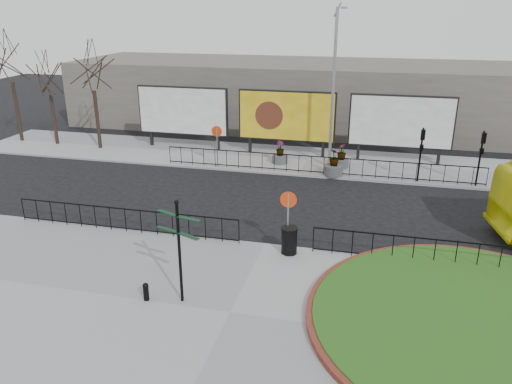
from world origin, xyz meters
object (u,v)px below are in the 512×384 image
(lamp_post, at_px, (333,87))
(fingerpost_sign, at_px, (179,242))
(billboard_mid, at_px, (287,116))
(planter_b, at_px, (334,166))
(bollard, at_px, (146,291))
(litter_bin, at_px, (289,240))
(planter_c, at_px, (341,159))
(planter_a, at_px, (280,155))

(lamp_post, distance_m, fingerpost_sign, 16.26)
(billboard_mid, relative_size, planter_b, 4.04)
(bollard, xyz_separation_m, litter_bin, (3.98, 4.37, 0.20))
(planter_b, bearing_deg, planter_c, 79.42)
(lamp_post, height_order, bollard, lamp_post)
(litter_bin, bearing_deg, planter_c, 84.62)
(billboard_mid, xyz_separation_m, planter_a, (-0.00, -2.01, -2.00))
(planter_b, bearing_deg, litter_bin, -94.54)
(planter_a, relative_size, planter_c, 0.96)
(fingerpost_sign, height_order, bollard, fingerpost_sign)
(lamp_post, bearing_deg, litter_bin, -91.98)
(lamp_post, height_order, fingerpost_sign, lamp_post)
(planter_c, bearing_deg, lamp_post, 180.00)
(billboard_mid, height_order, lamp_post, lamp_post)
(bollard, distance_m, planter_b, 15.14)
(lamp_post, relative_size, planter_c, 6.47)
(fingerpost_sign, xyz_separation_m, bollard, (-1.16, -0.23, -1.80))
(billboard_mid, relative_size, planter_a, 4.50)
(bollard, relative_size, planter_a, 0.46)
(billboard_mid, distance_m, lamp_post, 4.23)
(planter_a, xyz_separation_m, planter_c, (3.70, 0.04, 0.05))
(lamp_post, relative_size, bollard, 14.67)
(litter_bin, xyz_separation_m, planter_b, (0.79, 10.00, -0.04))
(fingerpost_sign, distance_m, bollard, 2.16)
(bollard, height_order, planter_a, planter_a)
(litter_bin, xyz_separation_m, planter_c, (1.09, 11.60, -0.03))
(litter_bin, bearing_deg, lamp_post, 88.02)
(fingerpost_sign, bearing_deg, bollard, -146.00)
(billboard_mid, relative_size, lamp_post, 0.67)
(fingerpost_sign, bearing_deg, planter_c, 98.67)
(lamp_post, distance_m, litter_bin, 12.33)
(lamp_post, xyz_separation_m, bollard, (-4.38, -15.97, -4.36))
(bollard, bearing_deg, litter_bin, 47.64)
(billboard_mid, distance_m, fingerpost_sign, 17.71)
(planter_a, bearing_deg, lamp_post, 0.77)
(litter_bin, bearing_deg, fingerpost_sign, -124.31)
(billboard_mid, bearing_deg, planter_a, -90.00)
(planter_b, bearing_deg, lamp_post, 103.83)
(planter_b, bearing_deg, bollard, -108.39)
(litter_bin, distance_m, planter_a, 11.85)
(fingerpost_sign, height_order, planter_b, fingerpost_sign)
(planter_c, bearing_deg, litter_bin, -95.38)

